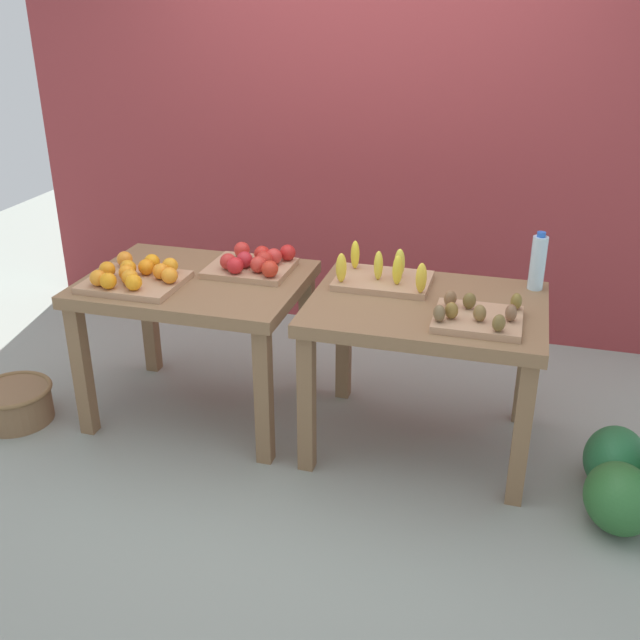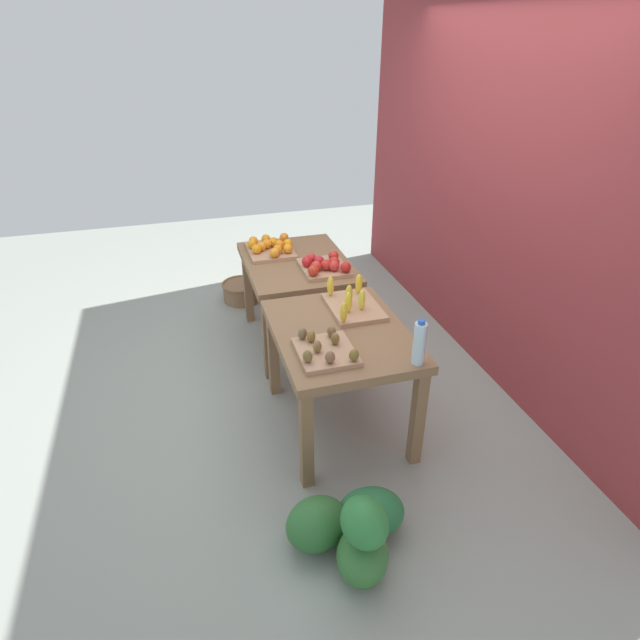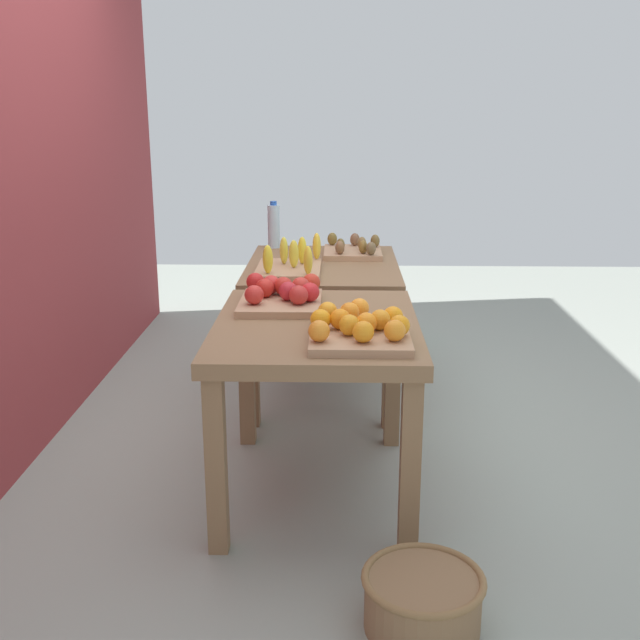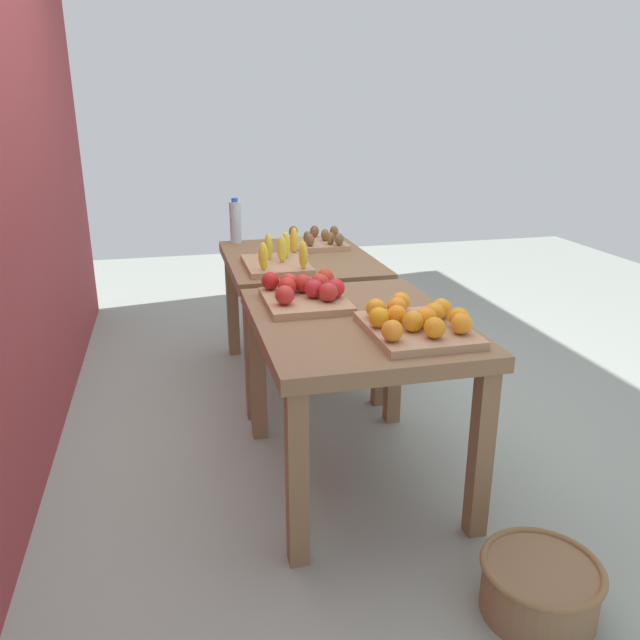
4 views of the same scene
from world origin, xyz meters
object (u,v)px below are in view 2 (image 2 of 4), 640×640
Objects in this scene: watermelon_pile at (351,527)px; wicker_basket at (242,291)px; apple_bin at (324,265)px; display_table_right at (340,345)px; water_bottle at (419,343)px; display_table_left at (297,273)px; banana_crate at (352,304)px; orange_bin at (271,247)px; kiwi_bin at (325,350)px.

wicker_basket is (-2.95, -0.11, -0.07)m from watermelon_pile.
apple_bin is 1.07× the size of wicker_basket.
apple_bin reaches higher than display_table_right.
wicker_basket is at bearing -165.17° from water_bottle.
apple_bin is 1.97m from watermelon_pile.
display_table_left is 2.55× the size of apple_bin.
banana_crate is (-0.23, 0.16, 0.15)m from display_table_right.
orange_bin is 2.38m from watermelon_pile.
water_bottle is 0.40× the size of watermelon_pile.
banana_crate is at bearing 16.07° from wicker_basket.
water_bottle is (1.80, 0.46, 0.08)m from orange_bin.
apple_bin is at bearing 167.84° from watermelon_pile.
display_table_right is at bearing -33.85° from banana_crate.
orange_bin is 1.20× the size of wicker_basket.
kiwi_bin is at bearing -34.81° from banana_crate.
apple_bin is at bearing 24.18° from wicker_basket.
kiwi_bin is at bearing 174.04° from watermelon_pile.
wicker_basket is (-2.22, -0.18, -0.67)m from kiwi_bin.
water_bottle is at bearing 10.71° from display_table_left.
kiwi_bin is (1.10, -0.32, -0.01)m from apple_bin.
watermelon_pile is 2.95m from wicker_basket.
apple_bin reaches higher than orange_bin.
watermelon_pile is at bearing -14.19° from display_table_right.
kiwi_bin is at bearing -35.75° from display_table_right.
display_table_left is at bearing -148.34° from apple_bin.
kiwi_bin is at bearing -7.01° from display_table_left.
banana_crate reaches higher than kiwi_bin.
display_table_right is at bearing 165.81° from watermelon_pile.
banana_crate is at bearing -168.40° from water_bottle.
display_table_right is 1.36m from orange_bin.
apple_bin is 0.60× the size of watermelon_pile.
orange_bin is at bearing 179.82° from kiwi_bin.
watermelon_pile is (0.50, -0.54, -0.69)m from water_bottle.
kiwi_bin reaches higher than watermelon_pile.
banana_crate reaches higher than display_table_right.
banana_crate is at bearing 10.02° from display_table_left.
apple_bin reaches higher than wicker_basket.
kiwi_bin reaches higher than display_table_left.
watermelon_pile is at bearing -18.52° from banana_crate.
orange_bin is 1.02× the size of banana_crate.
banana_crate reaches higher than watermelon_pile.
banana_crate reaches higher than wicker_basket.
display_table_left and display_table_right have the same top height.
display_table_right is (1.12, 0.00, 0.00)m from display_table_left.
display_table_right is at bearing -146.84° from water_bottle.
kiwi_bin reaches higher than display_table_right.
orange_bin is 1.16m from banana_crate.
apple_bin is 1.50× the size of water_bottle.
wicker_basket is (-1.99, -0.35, -0.53)m from display_table_right.
orange_bin is at bearing -164.07° from banana_crate.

